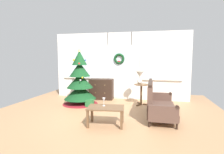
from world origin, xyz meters
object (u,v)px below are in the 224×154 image
object	(u,v)px
christmas_tree	(80,83)
gift_box	(90,103)
side_table	(141,90)
coffee_table	(106,110)
dresser_cabinet	(101,89)
settee_sofa	(157,103)
wine_glass	(104,100)
table_lamp	(140,76)

from	to	relation	value
christmas_tree	gift_box	distance (m)	0.79
side_table	gift_box	size ratio (longest dim) A/B	2.93
christmas_tree	coffee_table	size ratio (longest dim) A/B	2.13
dresser_cabinet	settee_sofa	world-z (taller)	settee_sofa
settee_sofa	side_table	xyz separation A→B (m)	(-0.50, 1.21, 0.12)
gift_box	coffee_table	bearing A→B (deg)	-57.13
dresser_cabinet	side_table	distance (m)	1.63
coffee_table	gift_box	distance (m)	1.72
dresser_cabinet	wine_glass	bearing A→B (deg)	-72.43
wine_glass	gift_box	bearing A→B (deg)	122.36
table_lamp	gift_box	world-z (taller)	table_lamp
dresser_cabinet	wine_glass	size ratio (longest dim) A/B	4.73
settee_sofa	wine_glass	world-z (taller)	settee_sofa
christmas_tree	table_lamp	distance (m)	2.06
side_table	table_lamp	xyz separation A→B (m)	(-0.06, 0.04, 0.49)
settee_sofa	table_lamp	bearing A→B (deg)	114.07
dresser_cabinet	settee_sofa	size ratio (longest dim) A/B	0.56
table_lamp	gift_box	bearing A→B (deg)	-155.92
table_lamp	side_table	bearing A→B (deg)	-33.69
settee_sofa	side_table	bearing A→B (deg)	112.39
dresser_cabinet	side_table	bearing A→B (deg)	-17.66
christmas_tree	coffee_table	distance (m)	2.22
dresser_cabinet	coffee_table	bearing A→B (deg)	-71.56
christmas_tree	wine_glass	bearing A→B (deg)	-51.48
dresser_cabinet	gift_box	bearing A→B (deg)	-93.17
settee_sofa	table_lamp	distance (m)	1.50
wine_glass	christmas_tree	bearing A→B (deg)	128.52
christmas_tree	side_table	size ratio (longest dim) A/B	2.74
table_lamp	wine_glass	world-z (taller)	table_lamp
settee_sofa	gift_box	bearing A→B (deg)	165.17
coffee_table	gift_box	xyz separation A→B (m)	(-0.92, 1.43, -0.25)
christmas_tree	settee_sofa	size ratio (longest dim) A/B	1.16
christmas_tree	settee_sofa	distance (m)	2.71
coffee_table	dresser_cabinet	bearing A→B (deg)	108.44
settee_sofa	gift_box	world-z (taller)	settee_sofa
settee_sofa	gift_box	size ratio (longest dim) A/B	6.89
table_lamp	gift_box	distance (m)	1.91
side_table	table_lamp	world-z (taller)	table_lamp
dresser_cabinet	side_table	size ratio (longest dim) A/B	1.32
side_table	wine_glass	size ratio (longest dim) A/B	3.58
table_lamp	settee_sofa	bearing A→B (deg)	-65.93
christmas_tree	table_lamp	world-z (taller)	christmas_tree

